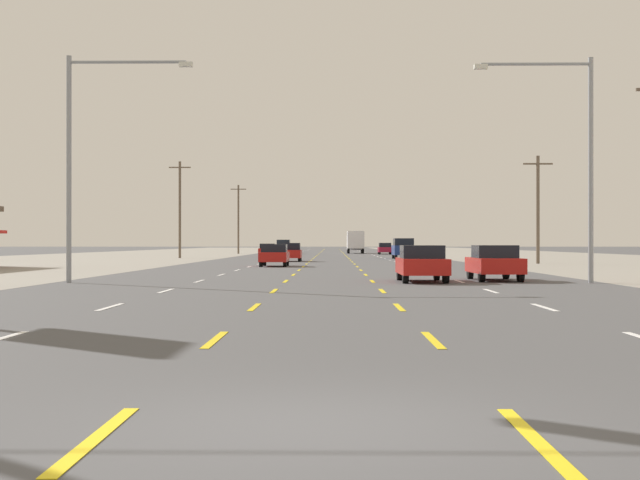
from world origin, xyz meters
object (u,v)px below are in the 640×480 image
at_px(hatchback_inner_left_midfar, 291,252).
at_px(suv_far_left_distant_a, 284,246).
at_px(sedan_far_left_farther, 268,250).
at_px(box_truck_inner_right_distant_b, 355,241).
at_px(hatchback_far_right_farthest, 385,249).
at_px(sedan_far_right_near, 494,262).
at_px(sedan_inner_left_mid, 274,255).
at_px(streetlight_right_row_0, 577,149).
at_px(streetlight_left_row_0, 84,148).
at_px(suv_far_right_far, 403,248).
at_px(sedan_inner_right_nearest, 422,263).

xyz_separation_m(hatchback_inner_left_midfar, suv_far_left_distant_a, (-3.51, 54.83, 0.24)).
distance_m(hatchback_inner_left_midfar, sedan_far_left_farther, 26.16).
height_order(hatchback_inner_left_midfar, box_truck_inner_right_distant_b, box_truck_inner_right_distant_b).
bearing_deg(hatchback_far_right_farthest, sedan_far_right_near, -90.18).
height_order(sedan_inner_left_mid, streetlight_right_row_0, streetlight_right_row_0).
bearing_deg(streetlight_right_row_0, streetlight_left_row_0, -180.00).
relative_size(hatchback_inner_left_midfar, suv_far_right_far, 0.80).
distance_m(sedan_far_right_near, suv_far_right_far, 51.00).
height_order(sedan_far_right_near, suv_far_right_far, suv_far_right_far).
bearing_deg(box_truck_inner_right_distant_b, sedan_far_right_near, -88.01).
height_order(box_truck_inner_right_distant_b, streetlight_right_row_0, streetlight_right_row_0).
bearing_deg(box_truck_inner_right_distant_b, sedan_far_left_farther, -108.27).
height_order(sedan_inner_right_nearest, box_truck_inner_right_distant_b, box_truck_inner_right_distant_b).
distance_m(sedan_far_left_farther, box_truck_inner_right_distant_b, 33.71).
relative_size(sedan_far_right_near, sedan_far_left_farther, 1.00).
bearing_deg(sedan_inner_right_nearest, sedan_inner_left_mid, 107.08).
relative_size(sedan_inner_right_nearest, hatchback_inner_left_midfar, 1.15).
height_order(suv_far_right_far, suv_far_left_distant_a, same).
distance_m(sedan_inner_left_mid, hatchback_far_right_farthest, 63.17).
bearing_deg(sedan_inner_left_mid, sedan_far_right_near, -65.11).
bearing_deg(suv_far_left_distant_a, streetlight_right_row_0, -80.28).
height_order(sedan_far_right_near, hatchback_far_right_farthest, hatchback_far_right_farthest).
xyz_separation_m(box_truck_inner_right_distant_b, streetlight_right_row_0, (6.12, -99.04, 3.34)).
xyz_separation_m(sedan_inner_right_nearest, hatchback_inner_left_midfar, (-7.03, 40.12, 0.03)).
bearing_deg(sedan_far_right_near, sedan_inner_left_mid, 114.89).
distance_m(suv_far_left_distant_a, box_truck_inner_right_distant_b, 10.79).
height_order(suv_far_right_far, streetlight_left_row_0, streetlight_left_row_0).
bearing_deg(box_truck_inner_right_distant_b, sedan_inner_right_nearest, -89.87).
bearing_deg(streetlight_right_row_0, sedan_inner_right_nearest, 170.10).
distance_m(sedan_inner_right_nearest, hatchback_far_right_farthest, 86.39).
xyz_separation_m(suv_far_right_far, suv_far_left_distant_a, (-13.81, 42.57, 0.00)).
distance_m(sedan_inner_right_nearest, suv_far_left_distant_a, 95.53).
relative_size(suv_far_right_far, streetlight_left_row_0, 0.55).
relative_size(hatchback_inner_left_midfar, streetlight_left_row_0, 0.44).
xyz_separation_m(sedan_inner_left_mid, suv_far_right_far, (10.68, 28.29, 0.27)).
relative_size(hatchback_far_right_farthest, box_truck_inner_right_distant_b, 0.54).
bearing_deg(sedan_inner_left_mid, sedan_far_left_farther, 94.61).
xyz_separation_m(sedan_inner_left_mid, streetlight_right_row_0, (13.31, -25.12, 4.42)).
bearing_deg(sedan_inner_left_mid, box_truck_inner_right_distant_b, 84.45).
relative_size(sedan_inner_right_nearest, sedan_far_left_farther, 1.00).
height_order(hatchback_inner_left_midfar, sedan_far_left_farther, hatchback_inner_left_midfar).
bearing_deg(streetlight_right_row_0, box_truck_inner_right_distant_b, 93.54).
bearing_deg(box_truck_inner_right_distant_b, streetlight_left_row_0, -97.51).
height_order(streetlight_left_row_0, streetlight_right_row_0, streetlight_left_row_0).
relative_size(sedan_inner_left_mid, streetlight_left_row_0, 0.51).
height_order(sedan_far_right_near, streetlight_left_row_0, streetlight_left_row_0).
bearing_deg(suv_far_left_distant_a, sedan_far_left_farther, -90.48).
bearing_deg(hatchback_inner_left_midfar, sedan_far_right_near, -75.30).
bearing_deg(suv_far_right_far, sedan_far_left_farther, 135.86).
xyz_separation_m(suv_far_left_distant_a, streetlight_left_row_0, (-2.73, -95.97, 4.25)).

